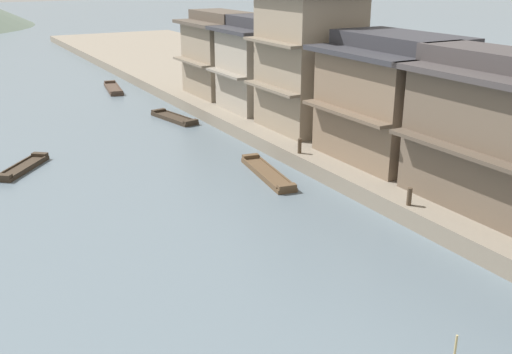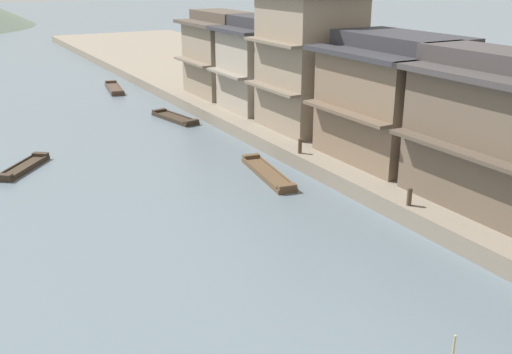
{
  "view_description": "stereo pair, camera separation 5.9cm",
  "coord_description": "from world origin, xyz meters",
  "px_view_note": "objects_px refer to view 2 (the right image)",
  "views": [
    {
      "loc": [
        -8.1,
        -4.26,
        9.88
      ],
      "look_at": [
        2.75,
        15.25,
        1.9
      ],
      "focal_mm": 40.99,
      "sensor_mm": 36.0,
      "label": 1
    },
    {
      "loc": [
        -8.05,
        -4.28,
        9.88
      ],
      "look_at": [
        2.75,
        15.25,
        1.9
      ],
      "focal_mm": 40.99,
      "sensor_mm": 36.0,
      "label": 2
    }
  ],
  "objects_px": {
    "boat_moored_second": "(268,174)",
    "house_waterfront_second": "(509,134)",
    "boat_moored_far": "(114,89)",
    "house_waterfront_far": "(263,64)",
    "house_waterfront_end": "(223,54)",
    "mooring_post_dock_mid": "(409,197)",
    "house_waterfront_tall": "(397,98)",
    "mooring_post_dock_far": "(300,146)",
    "boat_moored_nearest": "(23,167)",
    "boat_moored_third": "(175,118)",
    "house_waterfront_narrow": "(309,55)"
  },
  "relations": [
    {
      "from": "boat_moored_second",
      "to": "house_waterfront_far",
      "type": "height_order",
      "value": "house_waterfront_far"
    },
    {
      "from": "boat_moored_third",
      "to": "mooring_post_dock_far",
      "type": "height_order",
      "value": "mooring_post_dock_far"
    },
    {
      "from": "house_waterfront_tall",
      "to": "house_waterfront_narrow",
      "type": "distance_m",
      "value": 7.04
    },
    {
      "from": "boat_moored_second",
      "to": "house_waterfront_end",
      "type": "relative_size",
      "value": 0.86
    },
    {
      "from": "boat_moored_second",
      "to": "house_waterfront_far",
      "type": "xyz_separation_m",
      "value": [
        5.68,
        10.48,
        3.68
      ]
    },
    {
      "from": "boat_moored_second",
      "to": "mooring_post_dock_mid",
      "type": "height_order",
      "value": "mooring_post_dock_mid"
    },
    {
      "from": "boat_moored_third",
      "to": "house_waterfront_tall",
      "type": "distance_m",
      "value": 16.94
    },
    {
      "from": "boat_moored_nearest",
      "to": "boat_moored_third",
      "type": "distance_m",
      "value": 12.48
    },
    {
      "from": "boat_moored_far",
      "to": "boat_moored_third",
      "type": "bearing_deg",
      "value": -86.72
    },
    {
      "from": "house_waterfront_narrow",
      "to": "mooring_post_dock_far",
      "type": "relative_size",
      "value": 11.28
    },
    {
      "from": "house_waterfront_narrow",
      "to": "mooring_post_dock_far",
      "type": "bearing_deg",
      "value": -127.69
    },
    {
      "from": "boat_moored_nearest",
      "to": "house_waterfront_end",
      "type": "xyz_separation_m",
      "value": [
        16.13,
        9.22,
        3.67
      ]
    },
    {
      "from": "boat_moored_nearest",
      "to": "boat_moored_far",
      "type": "distance_m",
      "value": 21.1
    },
    {
      "from": "house_waterfront_tall",
      "to": "mooring_post_dock_far",
      "type": "distance_m",
      "value": 5.42
    },
    {
      "from": "boat_moored_third",
      "to": "mooring_post_dock_mid",
      "type": "bearing_deg",
      "value": -84.73
    },
    {
      "from": "house_waterfront_far",
      "to": "house_waterfront_second",
      "type": "bearing_deg",
      "value": -90.86
    },
    {
      "from": "house_waterfront_end",
      "to": "boat_moored_second",
      "type": "bearing_deg",
      "value": -108.65
    },
    {
      "from": "house_waterfront_second",
      "to": "house_waterfront_end",
      "type": "xyz_separation_m",
      "value": [
        0.1,
        25.78,
        0.01
      ]
    },
    {
      "from": "house_waterfront_tall",
      "to": "mooring_post_dock_far",
      "type": "bearing_deg",
      "value": 147.02
    },
    {
      "from": "boat_moored_second",
      "to": "house_waterfront_second",
      "type": "relative_size",
      "value": 0.65
    },
    {
      "from": "boat_moored_second",
      "to": "boat_moored_far",
      "type": "relative_size",
      "value": 1.01
    },
    {
      "from": "boat_moored_far",
      "to": "house_waterfront_narrow",
      "type": "bearing_deg",
      "value": -74.06
    },
    {
      "from": "house_waterfront_far",
      "to": "house_waterfront_end",
      "type": "relative_size",
      "value": 0.98
    },
    {
      "from": "house_waterfront_tall",
      "to": "boat_moored_nearest",
      "type": "bearing_deg",
      "value": 151.09
    },
    {
      "from": "boat_moored_nearest",
      "to": "boat_moored_third",
      "type": "relative_size",
      "value": 0.79
    },
    {
      "from": "boat_moored_third",
      "to": "house_waterfront_end",
      "type": "height_order",
      "value": "house_waterfront_end"
    },
    {
      "from": "house_waterfront_second",
      "to": "boat_moored_far",
      "type": "bearing_deg",
      "value": 99.53
    },
    {
      "from": "boat_moored_far",
      "to": "house_waterfront_end",
      "type": "bearing_deg",
      "value": -57.18
    },
    {
      "from": "boat_moored_second",
      "to": "house_waterfront_narrow",
      "type": "xyz_separation_m",
      "value": [
        5.45,
        4.65,
        4.97
      ]
    },
    {
      "from": "house_waterfront_second",
      "to": "house_waterfront_narrow",
      "type": "relative_size",
      "value": 0.94
    },
    {
      "from": "house_waterfront_tall",
      "to": "mooring_post_dock_far",
      "type": "xyz_separation_m",
      "value": [
        -3.99,
        2.59,
        -2.61
      ]
    },
    {
      "from": "boat_moored_third",
      "to": "house_waterfront_narrow",
      "type": "bearing_deg",
      "value": -58.42
    },
    {
      "from": "house_waterfront_tall",
      "to": "house_waterfront_far",
      "type": "bearing_deg",
      "value": 91.99
    },
    {
      "from": "boat_moored_far",
      "to": "house_waterfront_narrow",
      "type": "distance_m",
      "value": 22.28
    },
    {
      "from": "boat_moored_far",
      "to": "house_waterfront_end",
      "type": "height_order",
      "value": "house_waterfront_end"
    },
    {
      "from": "boat_moored_third",
      "to": "house_waterfront_tall",
      "type": "relative_size",
      "value": 0.66
    },
    {
      "from": "house_waterfront_narrow",
      "to": "mooring_post_dock_far",
      "type": "distance_m",
      "value": 6.7
    },
    {
      "from": "boat_moored_nearest",
      "to": "boat_moored_far",
      "type": "bearing_deg",
      "value": 61.3
    },
    {
      "from": "house_waterfront_tall",
      "to": "mooring_post_dock_mid",
      "type": "distance_m",
      "value": 7.32
    },
    {
      "from": "house_waterfront_narrow",
      "to": "mooring_post_dock_mid",
      "type": "distance_m",
      "value": 13.46
    },
    {
      "from": "boat_moored_second",
      "to": "house_waterfront_second",
      "type": "height_order",
      "value": "house_waterfront_second"
    },
    {
      "from": "house_waterfront_narrow",
      "to": "house_waterfront_end",
      "type": "bearing_deg",
      "value": 89.86
    },
    {
      "from": "house_waterfront_narrow",
      "to": "house_waterfront_end",
      "type": "relative_size",
      "value": 1.4
    },
    {
      "from": "house_waterfront_far",
      "to": "mooring_post_dock_mid",
      "type": "height_order",
      "value": "house_waterfront_far"
    },
    {
      "from": "boat_moored_far",
      "to": "house_waterfront_second",
      "type": "distance_m",
      "value": 35.75
    },
    {
      "from": "boat_moored_second",
      "to": "mooring_post_dock_far",
      "type": "relative_size",
      "value": 6.97
    },
    {
      "from": "boat_moored_far",
      "to": "mooring_post_dock_mid",
      "type": "xyz_separation_m",
      "value": [
        2.64,
        -33.31,
        1.03
      ]
    },
    {
      "from": "boat_moored_third",
      "to": "boat_moored_far",
      "type": "bearing_deg",
      "value": 93.28
    },
    {
      "from": "boat_moored_second",
      "to": "boat_moored_nearest",
      "type": "bearing_deg",
      "value": 146.61
    },
    {
      "from": "boat_moored_third",
      "to": "house_waterfront_end",
      "type": "bearing_deg",
      "value": 29.86
    }
  ]
}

